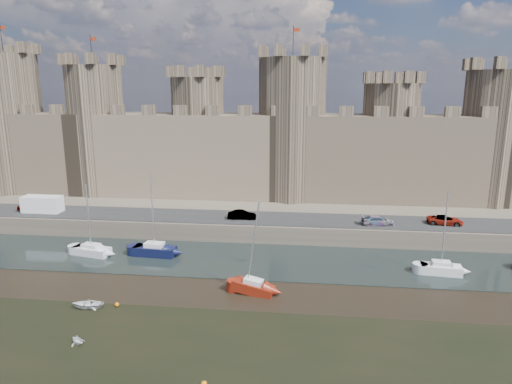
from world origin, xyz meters
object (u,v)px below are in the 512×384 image
car_2 (378,221)px  van (42,204)px  car_3 (445,220)px  sailboat_4 (253,286)px  car_1 (242,215)px  car_0 (27,208)px  sailboat_0 (91,250)px  sailboat_1 (155,250)px  sailboat_2 (441,268)px

car_2 → van: size_ratio=0.78×
car_3 → sailboat_4: bearing=133.3°
car_1 → car_3: 28.06m
car_0 → car_1: car_1 is taller
car_1 → sailboat_0: 20.59m
sailboat_0 → car_3: bearing=24.9°
van → sailboat_1: size_ratio=0.54×
car_0 → sailboat_2: bearing=-82.4°
car_1 → sailboat_4: 18.80m
car_2 → sailboat_2: size_ratio=0.47×
sailboat_2 → van: bearing=174.0°
car_2 → van: 49.24m
car_2 → sailboat_1: (-28.81, -8.34, -2.32)m
car_1 → sailboat_2: sailboat_2 is taller
car_3 → sailboat_0: sailboat_0 is taller
sailboat_1 → sailboat_2: sailboat_1 is taller
van → car_2: bearing=-0.7°
car_1 → van: (-30.31, 0.28, 0.59)m
car_2 → sailboat_1: sailboat_1 is taller
sailboat_4 → sailboat_0: bearing=170.4°
car_0 → car_1: 32.94m
car_2 → car_3: (9.14, 1.30, -0.00)m
sailboat_1 → car_1: bearing=46.8°
car_0 → car_2: size_ratio=0.74×
sailboat_4 → van: bearing=163.2°
car_0 → sailboat_1: size_ratio=0.31×
car_0 → sailboat_0: bearing=-105.5°
car_3 → sailboat_4: (-24.21, -18.86, -2.41)m
car_0 → sailboat_4: bearing=-98.1°
sailboat_1 → car_0: bearing=161.9°
car_0 → sailboat_2: (57.52, -11.52, -2.28)m
car_0 → car_1: (32.94, -0.51, 0.10)m
sailboat_4 → sailboat_1: bearing=157.8°
sailboat_1 → sailboat_4: bearing=-29.4°
sailboat_1 → sailboat_4: sailboat_1 is taller
car_3 → sailboat_0: size_ratio=0.51×
car_3 → sailboat_2: 12.36m
car_0 → sailboat_1: (23.04, -9.54, -2.23)m
sailboat_1 → car_3: bearing=18.7°
sailboat_0 → car_0: bearing=157.8°
sailboat_2 → sailboat_4: (-20.74, -7.23, -0.05)m
sailboat_2 → sailboat_0: bearing=-176.0°
sailboat_0 → sailboat_1: 8.12m
van → sailboat_4: sailboat_4 is taller
sailboat_0 → car_2: bearing=26.1°
van → sailboat_0: size_ratio=0.63×
car_1 → sailboat_2: size_ratio=0.41×
car_1 → car_3: bearing=-92.1°
van → sailboat_0: sailboat_0 is taller
car_3 → van: bearing=95.8°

